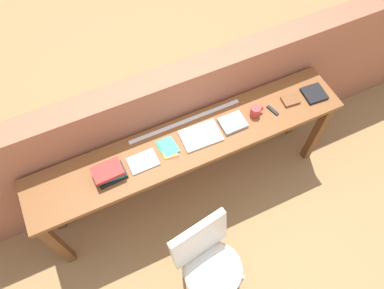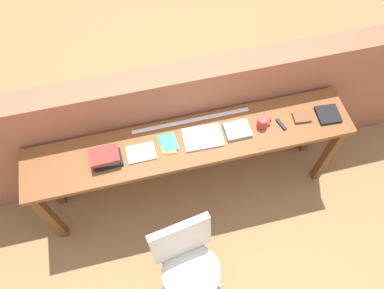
{
  "view_description": "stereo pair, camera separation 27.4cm",
  "coord_description": "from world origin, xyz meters",
  "px_view_note": "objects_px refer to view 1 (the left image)",
  "views": [
    {
      "loc": [
        -0.59,
        -1.0,
        3.27
      ],
      "look_at": [
        0.0,
        0.25,
        0.9
      ],
      "focal_mm": 35.0,
      "sensor_mm": 36.0,
      "label": 1
    },
    {
      "loc": [
        -0.33,
        -1.1,
        3.27
      ],
      "look_at": [
        0.0,
        0.25,
        0.9
      ],
      "focal_mm": 35.0,
      "sensor_mm": 36.0,
      "label": 2
    }
  ],
  "objects_px": {
    "book_repair_rightmost": "(314,94)",
    "magazine_cycling": "(143,162)",
    "pamphlet_pile_colourful": "(168,148)",
    "leather_journal_brown": "(290,100)",
    "chair_white_moulded": "(208,260)",
    "multitool_folded": "(273,110)",
    "book_stack_leftmost": "(109,172)",
    "book_open_centre": "(201,136)",
    "mug": "(255,111)"
  },
  "relations": [
    {
      "from": "magazine_cycling",
      "to": "mug",
      "type": "relative_size",
      "value": 1.91
    },
    {
      "from": "magazine_cycling",
      "to": "book_repair_rightmost",
      "type": "bearing_deg",
      "value": -0.72
    },
    {
      "from": "mug",
      "to": "book_repair_rightmost",
      "type": "relative_size",
      "value": 0.64
    },
    {
      "from": "book_repair_rightmost",
      "to": "chair_white_moulded",
      "type": "bearing_deg",
      "value": -146.14
    },
    {
      "from": "mug",
      "to": "pamphlet_pile_colourful",
      "type": "bearing_deg",
      "value": 179.57
    },
    {
      "from": "chair_white_moulded",
      "to": "multitool_folded",
      "type": "relative_size",
      "value": 8.1
    },
    {
      "from": "book_open_centre",
      "to": "multitool_folded",
      "type": "distance_m",
      "value": 0.61
    },
    {
      "from": "book_stack_leftmost",
      "to": "pamphlet_pile_colourful",
      "type": "relative_size",
      "value": 1.16
    },
    {
      "from": "leather_journal_brown",
      "to": "book_repair_rightmost",
      "type": "relative_size",
      "value": 0.76
    },
    {
      "from": "book_open_centre",
      "to": "mug",
      "type": "distance_m",
      "value": 0.47
    },
    {
      "from": "magazine_cycling",
      "to": "book_stack_leftmost",
      "type": "bearing_deg",
      "value": -179.89
    },
    {
      "from": "chair_white_moulded",
      "to": "book_stack_leftmost",
      "type": "distance_m",
      "value": 0.95
    },
    {
      "from": "leather_journal_brown",
      "to": "book_open_centre",
      "type": "bearing_deg",
      "value": -174.82
    },
    {
      "from": "chair_white_moulded",
      "to": "magazine_cycling",
      "type": "distance_m",
      "value": 0.85
    },
    {
      "from": "book_stack_leftmost",
      "to": "book_open_centre",
      "type": "relative_size",
      "value": 0.76
    },
    {
      "from": "multitool_folded",
      "to": "mug",
      "type": "bearing_deg",
      "value": 168.87
    },
    {
      "from": "book_stack_leftmost",
      "to": "book_repair_rightmost",
      "type": "bearing_deg",
      "value": -0.26
    },
    {
      "from": "chair_white_moulded",
      "to": "pamphlet_pile_colourful",
      "type": "height_order",
      "value": "same"
    },
    {
      "from": "book_stack_leftmost",
      "to": "multitool_folded",
      "type": "xyz_separation_m",
      "value": [
        1.33,
        -0.01,
        -0.04
      ]
    },
    {
      "from": "leather_journal_brown",
      "to": "mug",
      "type": "bearing_deg",
      "value": -175.61
    },
    {
      "from": "mug",
      "to": "magazine_cycling",
      "type": "bearing_deg",
      "value": -178.74
    },
    {
      "from": "leather_journal_brown",
      "to": "book_repair_rightmost",
      "type": "height_order",
      "value": "same"
    },
    {
      "from": "magazine_cycling",
      "to": "pamphlet_pile_colourful",
      "type": "height_order",
      "value": "same"
    },
    {
      "from": "chair_white_moulded",
      "to": "mug",
      "type": "xyz_separation_m",
      "value": [
        0.77,
        0.77,
        0.4
      ]
    },
    {
      "from": "leather_journal_brown",
      "to": "book_stack_leftmost",
      "type": "bearing_deg",
      "value": -173.9
    },
    {
      "from": "chair_white_moulded",
      "to": "mug",
      "type": "height_order",
      "value": "mug"
    },
    {
      "from": "chair_white_moulded",
      "to": "book_stack_leftmost",
      "type": "xyz_separation_m",
      "value": [
        -0.41,
        0.75,
        0.4
      ]
    },
    {
      "from": "pamphlet_pile_colourful",
      "to": "leather_journal_brown",
      "type": "xyz_separation_m",
      "value": [
        1.05,
        -0.01,
        0.01
      ]
    },
    {
      "from": "pamphlet_pile_colourful",
      "to": "book_open_centre",
      "type": "xyz_separation_m",
      "value": [
        0.26,
        -0.01,
        0.0
      ]
    },
    {
      "from": "multitool_folded",
      "to": "leather_journal_brown",
      "type": "relative_size",
      "value": 0.85
    },
    {
      "from": "magazine_cycling",
      "to": "multitool_folded",
      "type": "bearing_deg",
      "value": -0.75
    },
    {
      "from": "mug",
      "to": "book_open_centre",
      "type": "bearing_deg",
      "value": -179.75
    },
    {
      "from": "magazine_cycling",
      "to": "mug",
      "type": "bearing_deg",
      "value": 0.92
    },
    {
      "from": "mug",
      "to": "book_repair_rightmost",
      "type": "bearing_deg",
      "value": -3.29
    },
    {
      "from": "chair_white_moulded",
      "to": "leather_journal_brown",
      "type": "xyz_separation_m",
      "value": [
        1.09,
        0.77,
        0.37
      ]
    },
    {
      "from": "chair_white_moulded",
      "to": "book_stack_leftmost",
      "type": "bearing_deg",
      "value": 118.92
    },
    {
      "from": "pamphlet_pile_colourful",
      "to": "leather_journal_brown",
      "type": "relative_size",
      "value": 1.48
    },
    {
      "from": "chair_white_moulded",
      "to": "book_stack_leftmost",
      "type": "relative_size",
      "value": 3.99
    },
    {
      "from": "book_open_centre",
      "to": "mug",
      "type": "bearing_deg",
      "value": 2.33
    },
    {
      "from": "chair_white_moulded",
      "to": "magazine_cycling",
      "type": "height_order",
      "value": "magazine_cycling"
    },
    {
      "from": "multitool_folded",
      "to": "chair_white_moulded",
      "type": "bearing_deg",
      "value": -140.83
    },
    {
      "from": "leather_journal_brown",
      "to": "book_repair_rightmost",
      "type": "bearing_deg",
      "value": -1.19
    },
    {
      "from": "book_stack_leftmost",
      "to": "mug",
      "type": "relative_size",
      "value": 2.03
    },
    {
      "from": "book_repair_rightmost",
      "to": "magazine_cycling",
      "type": "bearing_deg",
      "value": -176.3
    },
    {
      "from": "multitool_folded",
      "to": "book_repair_rightmost",
      "type": "distance_m",
      "value": 0.38
    },
    {
      "from": "book_open_centre",
      "to": "book_repair_rightmost",
      "type": "distance_m",
      "value": 1.0
    },
    {
      "from": "magazine_cycling",
      "to": "pamphlet_pile_colourful",
      "type": "bearing_deg",
      "value": 6.78
    },
    {
      "from": "book_open_centre",
      "to": "book_repair_rightmost",
      "type": "relative_size",
      "value": 1.72
    },
    {
      "from": "book_stack_leftmost",
      "to": "book_repair_rightmost",
      "type": "xyz_separation_m",
      "value": [
        1.71,
        -0.01,
        -0.04
      ]
    },
    {
      "from": "book_open_centre",
      "to": "leather_journal_brown",
      "type": "distance_m",
      "value": 0.79
    }
  ]
}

